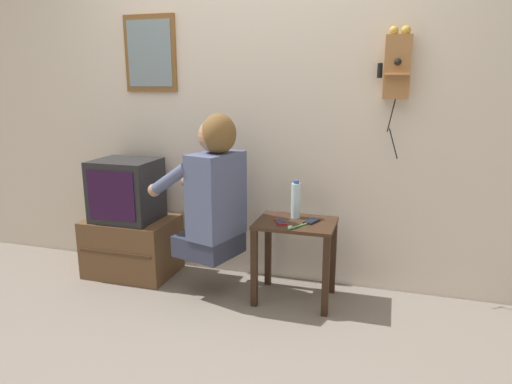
# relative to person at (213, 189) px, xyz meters

# --- Properties ---
(ground_plane) EXTENTS (14.00, 14.00, 0.00)m
(ground_plane) POSITION_rel_person_xyz_m (0.21, -0.56, -0.74)
(ground_plane) COLOR slate
(wall_back) EXTENTS (6.80, 0.05, 2.55)m
(wall_back) POSITION_rel_person_xyz_m (0.21, 0.44, 0.54)
(wall_back) COLOR beige
(wall_back) RESTS_ON ground_plane
(side_table) EXTENTS (0.51, 0.39, 0.54)m
(side_table) POSITION_rel_person_xyz_m (0.53, 0.09, -0.33)
(side_table) COLOR #382316
(side_table) RESTS_ON ground_plane
(person) EXTENTS (0.63, 0.52, 0.94)m
(person) POSITION_rel_person_xyz_m (0.00, 0.00, 0.00)
(person) COLOR #2D3347
(person) RESTS_ON ground_plane
(tv_stand) EXTENTS (0.63, 0.46, 0.43)m
(tv_stand) POSITION_rel_person_xyz_m (-0.73, 0.16, -0.52)
(tv_stand) COLOR brown
(tv_stand) RESTS_ON ground_plane
(television) EXTENTS (0.44, 0.39, 0.45)m
(television) POSITION_rel_person_xyz_m (-0.74, 0.14, -0.09)
(television) COLOR #232326
(television) RESTS_ON tv_stand
(wall_phone_antique) EXTENTS (0.20, 0.19, 0.81)m
(wall_phone_antique) POSITION_rel_person_xyz_m (1.09, 0.35, 0.78)
(wall_phone_antique) COLOR #9E6B3D
(framed_picture) EXTENTS (0.40, 0.03, 0.54)m
(framed_picture) POSITION_rel_person_xyz_m (-0.63, 0.40, 0.88)
(framed_picture) COLOR brown
(cell_phone_held) EXTENTS (0.11, 0.14, 0.01)m
(cell_phone_held) POSITION_rel_person_xyz_m (0.44, 0.04, -0.19)
(cell_phone_held) COLOR maroon
(cell_phone_held) RESTS_ON side_table
(cell_phone_spare) EXTENTS (0.10, 0.14, 0.01)m
(cell_phone_spare) POSITION_rel_person_xyz_m (0.63, 0.11, -0.19)
(cell_phone_spare) COLOR black
(cell_phone_spare) RESTS_ON side_table
(water_bottle) EXTENTS (0.06, 0.06, 0.25)m
(water_bottle) POSITION_rel_person_xyz_m (0.51, 0.18, -0.08)
(water_bottle) COLOR silver
(water_bottle) RESTS_ON side_table
(toothbrush) EXTENTS (0.10, 0.16, 0.02)m
(toothbrush) POSITION_rel_person_xyz_m (0.56, -0.03, -0.19)
(toothbrush) COLOR #4CBF66
(toothbrush) RESTS_ON side_table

